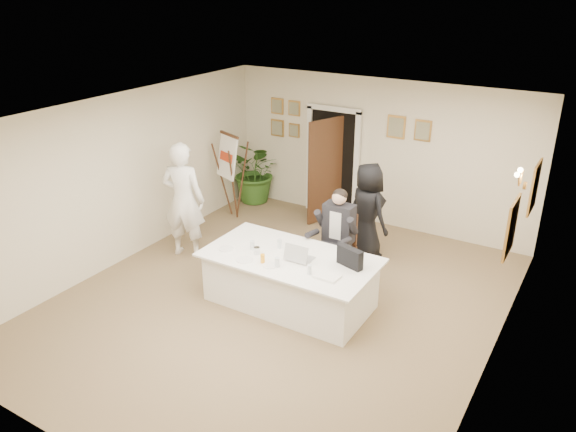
# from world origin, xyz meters

# --- Properties ---
(floor) EXTENTS (7.00, 7.00, 0.00)m
(floor) POSITION_xyz_m (0.00, 0.00, 0.00)
(floor) COLOR #766443
(floor) RESTS_ON ground
(ceiling) EXTENTS (6.00, 7.00, 0.02)m
(ceiling) POSITION_xyz_m (0.00, 0.00, 2.80)
(ceiling) COLOR white
(ceiling) RESTS_ON wall_back
(wall_back) EXTENTS (6.00, 0.10, 2.80)m
(wall_back) POSITION_xyz_m (0.00, 3.50, 1.40)
(wall_back) COLOR beige
(wall_back) RESTS_ON floor
(wall_front) EXTENTS (6.00, 0.10, 2.80)m
(wall_front) POSITION_xyz_m (0.00, -3.50, 1.40)
(wall_front) COLOR beige
(wall_front) RESTS_ON floor
(wall_left) EXTENTS (0.10, 7.00, 2.80)m
(wall_left) POSITION_xyz_m (-3.00, 0.00, 1.40)
(wall_left) COLOR beige
(wall_left) RESTS_ON floor
(wall_right) EXTENTS (0.10, 7.00, 2.80)m
(wall_right) POSITION_xyz_m (3.00, 0.00, 1.40)
(wall_right) COLOR beige
(wall_right) RESTS_ON floor
(doorway) EXTENTS (1.14, 0.86, 2.20)m
(doorway) POSITION_xyz_m (-0.88, 3.32, 1.04)
(doorway) COLOR black
(doorway) RESTS_ON floor
(pictures_back_wall) EXTENTS (3.40, 0.06, 0.80)m
(pictures_back_wall) POSITION_xyz_m (-0.80, 3.47, 1.85)
(pictures_back_wall) COLOR #B9863F
(pictures_back_wall) RESTS_ON wall_back
(pictures_right_wall) EXTENTS (0.06, 2.20, 0.80)m
(pictures_right_wall) POSITION_xyz_m (2.97, 1.20, 1.75)
(pictures_right_wall) COLOR #B9863F
(pictures_right_wall) RESTS_ON wall_right
(wall_sconce) EXTENTS (0.20, 0.30, 0.24)m
(wall_sconce) POSITION_xyz_m (2.90, 1.20, 2.10)
(wall_sconce) COLOR #B6813A
(wall_sconce) RESTS_ON wall_right
(conference_table) EXTENTS (2.50, 1.34, 0.78)m
(conference_table) POSITION_xyz_m (0.16, 0.05, 0.39)
(conference_table) COLOR white
(conference_table) RESTS_ON floor
(seated_man) EXTENTS (0.69, 0.73, 1.51)m
(seated_man) POSITION_xyz_m (0.38, 1.11, 0.75)
(seated_man) COLOR black
(seated_man) RESTS_ON floor
(flip_chart) EXTENTS (0.61, 0.47, 1.68)m
(flip_chart) POSITION_xyz_m (-2.49, 2.26, 0.78)
(flip_chart) COLOR #3F2A14
(flip_chart) RESTS_ON floor
(standing_man) EXTENTS (0.84, 0.68, 2.01)m
(standing_man) POSITION_xyz_m (-2.20, 0.50, 1.01)
(standing_man) COLOR white
(standing_man) RESTS_ON floor
(standing_woman) EXTENTS (0.98, 0.86, 1.69)m
(standing_woman) POSITION_xyz_m (0.50, 2.00, 0.84)
(standing_woman) COLOR black
(standing_woman) RESTS_ON floor
(potted_palm) EXTENTS (1.22, 1.06, 1.35)m
(potted_palm) POSITION_xyz_m (-2.55, 3.20, 0.67)
(potted_palm) COLOR #2E591D
(potted_palm) RESTS_ON floor
(laptop) EXTENTS (0.37, 0.38, 0.28)m
(laptop) POSITION_xyz_m (0.32, 0.06, 0.91)
(laptop) COLOR #B7BABC
(laptop) RESTS_ON conference_table
(laptop_bag) EXTENTS (0.41, 0.22, 0.28)m
(laptop_bag) POSITION_xyz_m (1.02, 0.22, 0.91)
(laptop_bag) COLOR black
(laptop_bag) RESTS_ON conference_table
(paper_stack) EXTENTS (0.35, 0.25, 0.03)m
(paper_stack) POSITION_xyz_m (0.89, -0.22, 0.79)
(paper_stack) COLOR white
(paper_stack) RESTS_ON conference_table
(plate_left) EXTENTS (0.24, 0.24, 0.01)m
(plate_left) POSITION_xyz_m (-0.76, -0.24, 0.78)
(plate_left) COLOR white
(plate_left) RESTS_ON conference_table
(plate_mid) EXTENTS (0.27, 0.27, 0.01)m
(plate_mid) POSITION_xyz_m (-0.33, -0.38, 0.78)
(plate_mid) COLOR white
(plate_mid) RESTS_ON conference_table
(plate_near) EXTENTS (0.26, 0.26, 0.01)m
(plate_near) POSITION_xyz_m (0.07, -0.34, 0.78)
(plate_near) COLOR white
(plate_near) RESTS_ON conference_table
(glass_a) EXTENTS (0.08, 0.08, 0.14)m
(glass_a) POSITION_xyz_m (-0.43, -0.05, 0.84)
(glass_a) COLOR silver
(glass_a) RESTS_ON conference_table
(glass_b) EXTENTS (0.08, 0.08, 0.14)m
(glass_b) POSITION_xyz_m (0.17, -0.31, 0.84)
(glass_b) COLOR silver
(glass_b) RESTS_ON conference_table
(glass_c) EXTENTS (0.07, 0.07, 0.14)m
(glass_c) POSITION_xyz_m (0.65, -0.27, 0.84)
(glass_c) COLOR silver
(glass_c) RESTS_ON conference_table
(glass_d) EXTENTS (0.07, 0.07, 0.14)m
(glass_d) POSITION_xyz_m (-0.11, 0.20, 0.84)
(glass_d) COLOR silver
(glass_d) RESTS_ON conference_table
(oj_glass) EXTENTS (0.07, 0.07, 0.13)m
(oj_glass) POSITION_xyz_m (-0.07, -0.31, 0.84)
(oj_glass) COLOR orange
(oj_glass) RESTS_ON conference_table
(steel_jug) EXTENTS (0.10, 0.10, 0.11)m
(steel_jug) POSITION_xyz_m (-0.29, -0.14, 0.83)
(steel_jug) COLOR silver
(steel_jug) RESTS_ON conference_table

